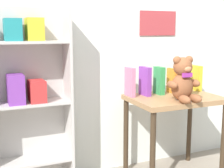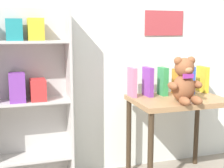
{
  "view_description": "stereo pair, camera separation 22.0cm",
  "coord_description": "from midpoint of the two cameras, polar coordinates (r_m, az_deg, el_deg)",
  "views": [
    {
      "loc": [
        -1.19,
        -1.04,
        1.14
      ],
      "look_at": [
        -0.34,
        0.96,
        0.77
      ],
      "focal_mm": 50.0,
      "sensor_mm": 36.0,
      "label": 1
    },
    {
      "loc": [
        -0.98,
        -1.12,
        1.14
      ],
      "look_at": [
        -0.34,
        0.96,
        0.77
      ],
      "focal_mm": 50.0,
      "sensor_mm": 36.0,
      "label": 2
    }
  ],
  "objects": [
    {
      "name": "book_standing_yellow",
      "position": [
        2.68,
        12.76,
        1.09
      ],
      "size": [
        0.04,
        0.14,
        0.21
      ],
      "primitive_type": "cube",
      "rotation": [
        0.0,
        0.0,
        -0.01
      ],
      "color": "gold",
      "rests_on": "display_table"
    },
    {
      "name": "display_table",
      "position": [
        2.42,
        8.79,
        -4.61
      ],
      "size": [
        0.68,
        0.48,
        0.65
      ],
      "color": "#9E754C",
      "rests_on": "ground_plane"
    },
    {
      "name": "teddy_bear",
      "position": [
        2.24,
        10.19,
        0.58
      ],
      "size": [
        0.24,
        0.22,
        0.32
      ],
      "color": "brown",
      "rests_on": "display_table"
    },
    {
      "name": "book_standing_orange",
      "position": [
        2.53,
        8.48,
        0.59
      ],
      "size": [
        0.03,
        0.11,
        0.2
      ],
      "primitive_type": "cube",
      "rotation": [
        0.0,
        0.0,
        0.04
      ],
      "color": "orange",
      "rests_on": "display_table"
    },
    {
      "name": "wall_back",
      "position": [
        2.59,
        1.73,
        12.07
      ],
      "size": [
        4.8,
        0.07,
        2.5
      ],
      "color": "silver",
      "rests_on": "ground_plane"
    },
    {
      "name": "bookshelf_side",
      "position": [
        2.26,
        -18.26,
        -1.45
      ],
      "size": [
        0.6,
        0.23,
        1.3
      ],
      "color": "#BCB7B2",
      "rests_on": "ground_plane"
    },
    {
      "name": "book_standing_blue",
      "position": [
        2.6,
        10.71,
        0.95
      ],
      "size": [
        0.04,
        0.11,
        0.21
      ],
      "primitive_type": "cube",
      "rotation": [
        0.0,
        0.0,
        -0.03
      ],
      "color": "#2D51B7",
      "rests_on": "display_table"
    },
    {
      "name": "book_standing_green",
      "position": [
        2.46,
        6.09,
        0.61
      ],
      "size": [
        0.04,
        0.11,
        0.22
      ],
      "primitive_type": "cube",
      "rotation": [
        0.0,
        0.0,
        0.01
      ],
      "color": "#33934C",
      "rests_on": "display_table"
    },
    {
      "name": "book_standing_purple",
      "position": [
        2.4,
        3.46,
        0.5
      ],
      "size": [
        0.04,
        0.13,
        0.22
      ],
      "primitive_type": "cube",
      "rotation": [
        0.0,
        0.0,
        0.05
      ],
      "color": "purple",
      "rests_on": "display_table"
    },
    {
      "name": "book_standing_pink",
      "position": [
        2.36,
        0.64,
        0.36
      ],
      "size": [
        0.03,
        0.12,
        0.22
      ],
      "primitive_type": "cube",
      "rotation": [
        0.0,
        0.0,
        0.02
      ],
      "color": "#D17093",
      "rests_on": "display_table"
    }
  ]
}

